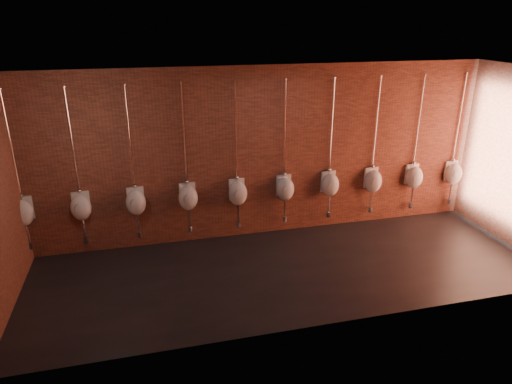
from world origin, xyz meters
TOP-DOWN VIEW (x-y plane):
  - ground at (0.00, 0.00)m, footprint 8.50×8.50m
  - room_shell at (0.00, 0.00)m, footprint 8.54×3.04m
  - urinal_0 at (-4.25, 1.38)m, footprint 0.38×0.34m
  - urinal_1 at (-3.34, 1.38)m, footprint 0.38×0.34m
  - urinal_2 at (-2.42, 1.38)m, footprint 0.38×0.34m
  - urinal_3 at (-1.50, 1.38)m, footprint 0.38×0.34m
  - urinal_4 at (-0.59, 1.38)m, footprint 0.38×0.34m
  - urinal_5 at (0.33, 1.38)m, footprint 0.38×0.34m
  - urinal_6 at (1.24, 1.38)m, footprint 0.38×0.34m
  - urinal_7 at (2.16, 1.38)m, footprint 0.38×0.34m
  - urinal_8 at (3.07, 1.38)m, footprint 0.38×0.34m
  - urinal_9 at (3.99, 1.38)m, footprint 0.38×0.34m

SIDE VIEW (x-z plane):
  - ground at x=0.00m, z-range 0.00..0.00m
  - urinal_0 at x=-4.25m, z-range -0.42..2.29m
  - urinal_1 at x=-3.34m, z-range -0.42..2.29m
  - urinal_2 at x=-2.42m, z-range -0.42..2.29m
  - urinal_3 at x=-1.50m, z-range -0.42..2.29m
  - urinal_4 at x=-0.59m, z-range -0.42..2.29m
  - urinal_5 at x=0.33m, z-range -0.42..2.29m
  - urinal_6 at x=1.24m, z-range -0.42..2.29m
  - urinal_7 at x=2.16m, z-range -0.42..2.29m
  - urinal_8 at x=3.07m, z-range -0.42..2.29m
  - urinal_9 at x=3.99m, z-range -0.42..2.29m
  - room_shell at x=0.00m, z-range 0.40..3.62m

